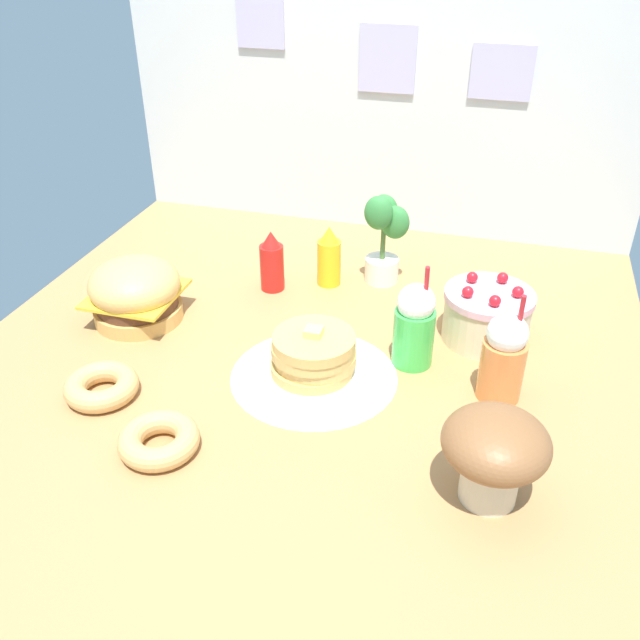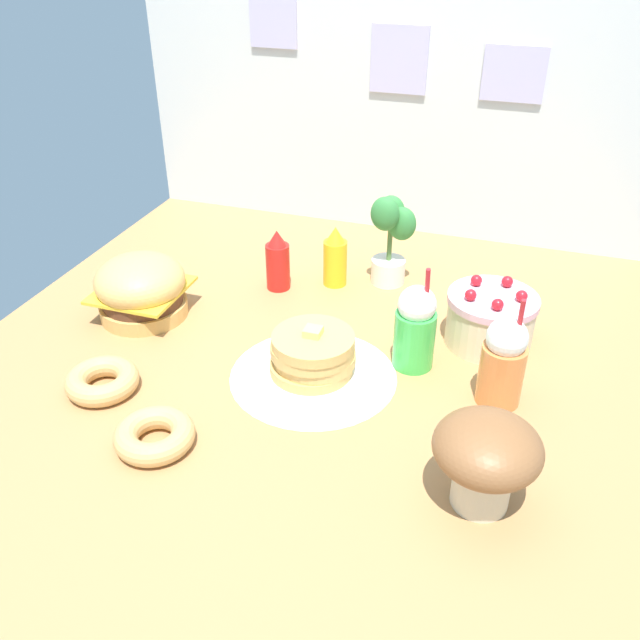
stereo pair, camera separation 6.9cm
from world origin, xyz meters
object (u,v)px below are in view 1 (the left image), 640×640
object	(u,v)px
pancake_stack	(314,358)
mustard_bottle	(329,258)
mushroom_stool	(495,450)
donut_chocolate	(159,440)
potted_plant	(384,235)
layer_cake	(487,315)
donut_pink_glaze	(101,386)
burger	(136,292)
ketchup_bottle	(272,263)
orange_float_cup	(504,357)
cream_soda_cup	(414,325)

from	to	relation	value
pancake_stack	mustard_bottle	xyz separation A→B (m)	(-0.11, 0.56, 0.04)
pancake_stack	mushroom_stool	world-z (taller)	mushroom_stool
donut_chocolate	potted_plant	distance (m)	1.10
potted_plant	pancake_stack	bearing A→B (deg)	-96.60
layer_cake	donut_pink_glaze	xyz separation A→B (m)	(-1.00, -0.59, -0.05)
donut_chocolate	mushroom_stool	bearing A→B (deg)	4.67
donut_pink_glaze	potted_plant	xyz separation A→B (m)	(0.62, 0.88, 0.15)
mustard_bottle	mushroom_stool	bearing A→B (deg)	-54.96
burger	mushroom_stool	xyz separation A→B (m)	(1.17, -0.49, 0.04)
layer_cake	donut_chocolate	distance (m)	1.06
ketchup_bottle	donut_chocolate	distance (m)	0.87
mustard_bottle	orange_float_cup	world-z (taller)	orange_float_cup
layer_cake	cream_soda_cup	size ratio (longest dim) A/B	0.83
cream_soda_cup	donut_pink_glaze	world-z (taller)	cream_soda_cup
donut_chocolate	layer_cake	bearing A→B (deg)	44.98
layer_cake	pancake_stack	bearing A→B (deg)	-143.31
cream_soda_cup	donut_chocolate	world-z (taller)	cream_soda_cup
burger	potted_plant	xyz separation A→B (m)	(0.72, 0.48, 0.08)
mushroom_stool	pancake_stack	bearing A→B (deg)	147.04
donut_pink_glaze	mustard_bottle	bearing A→B (deg)	61.55
ketchup_bottle	donut_pink_glaze	xyz separation A→B (m)	(-0.25, -0.71, -0.07)
layer_cake	potted_plant	bearing A→B (deg)	143.21
donut_pink_glaze	mushroom_stool	bearing A→B (deg)	-4.84
potted_plant	mushroom_stool	xyz separation A→B (m)	(0.45, -0.97, -0.04)
pancake_stack	cream_soda_cup	xyz separation A→B (m)	(0.26, 0.15, 0.06)
burger	layer_cake	size ratio (longest dim) A/B	1.06
ketchup_bottle	burger	bearing A→B (deg)	-138.51
cream_soda_cup	orange_float_cup	distance (m)	0.28
donut_pink_glaze	potted_plant	bearing A→B (deg)	54.95
mustard_bottle	cream_soda_cup	distance (m)	0.55
pancake_stack	potted_plant	bearing A→B (deg)	83.40
burger	ketchup_bottle	bearing A→B (deg)	41.49
burger	cream_soda_cup	bearing A→B (deg)	0.08
orange_float_cup	donut_pink_glaze	xyz separation A→B (m)	(-1.06, -0.30, -0.10)
mushroom_stool	mustard_bottle	bearing A→B (deg)	125.04
layer_cake	orange_float_cup	size ratio (longest dim) A/B	0.83
mushroom_stool	burger	bearing A→B (deg)	157.31
pancake_stack	potted_plant	xyz separation A→B (m)	(0.07, 0.63, 0.11)
burger	pancake_stack	distance (m)	0.66
orange_float_cup	cream_soda_cup	bearing A→B (deg)	159.79
burger	orange_float_cup	distance (m)	1.17
cream_soda_cup	donut_chocolate	size ratio (longest dim) A/B	1.61
ketchup_bottle	donut_pink_glaze	world-z (taller)	ketchup_bottle
mushroom_stool	donut_chocolate	bearing A→B (deg)	-175.33
donut_pink_glaze	mushroom_stool	world-z (taller)	mushroom_stool
orange_float_cup	mushroom_stool	bearing A→B (deg)	-90.02
ketchup_bottle	mushroom_stool	bearing A→B (deg)	-44.77
mustard_bottle	potted_plant	bearing A→B (deg)	22.39
ketchup_bottle	cream_soda_cup	world-z (taller)	cream_soda_cup
cream_soda_cup	mustard_bottle	bearing A→B (deg)	132.29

